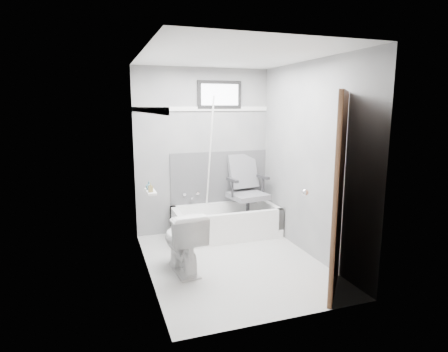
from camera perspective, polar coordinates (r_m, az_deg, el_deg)
name	(u,v)px	position (r m, az deg, el deg)	size (l,w,h in m)	color
floor	(233,262)	(4.64, 1.43, -13.01)	(2.60, 2.60, 0.00)	silver
ceiling	(234,55)	(4.28, 1.59, 17.89)	(2.60, 2.60, 0.00)	silver
wall_back	(203,151)	(5.52, -3.19, 3.75)	(2.00, 0.02, 2.40)	slate
wall_front	(288,187)	(3.13, 9.80, -1.65)	(2.00, 0.02, 2.40)	slate
wall_left	(146,169)	(4.06, -11.83, 1.08)	(0.02, 2.60, 2.40)	slate
wall_right	(310,160)	(4.74, 12.94, 2.36)	(0.02, 2.60, 2.40)	slate
bathtub	(226,222)	(5.46, 0.32, -6.97)	(1.50, 0.70, 0.42)	white
office_chair	(248,191)	(5.51, 3.67, -2.24)	(0.59, 0.59, 1.03)	slate
toilet	(183,241)	(4.32, -6.28, -9.82)	(0.40, 0.72, 0.71)	white
door	(381,200)	(3.75, 22.84, -3.44)	(0.78, 0.78, 2.00)	brown
window	(220,95)	(5.55, -0.69, 12.28)	(0.66, 0.04, 0.40)	black
backerboard	(220,177)	(5.65, -0.68, -0.19)	(1.50, 0.02, 0.78)	#4C4C4F
trim_back	(203,109)	(5.47, -3.22, 10.20)	(2.00, 0.02, 0.06)	white
trim_left	(145,110)	(4.01, -11.99, 9.85)	(0.02, 2.60, 0.06)	white
pole	(209,164)	(5.32, -2.25, 1.87)	(0.02, 0.02, 1.95)	white
shelf	(151,192)	(4.34, -11.12, -2.34)	(0.10, 0.32, 0.03)	white
soap_bottle_a	(150,187)	(4.25, -11.14, -1.71)	(0.05, 0.05, 0.10)	olive
soap_bottle_b	(149,185)	(4.38, -11.39, -1.42)	(0.07, 0.07, 0.10)	slate
faucet	(191,196)	(5.56, -5.02, -3.03)	(0.26, 0.10, 0.16)	silver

